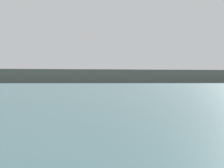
% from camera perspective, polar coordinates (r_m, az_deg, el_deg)
% --- Properties ---
extents(distant_headland, '(935.43, 338.04, 25.46)m').
position_cam_1_polar(distant_headland, '(1034.53, -3.70, 0.83)').
color(distant_headland, '#60665B').
rests_on(distant_headland, ground_plane).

